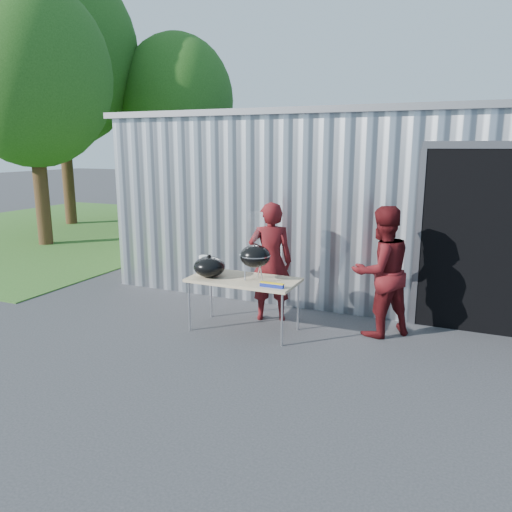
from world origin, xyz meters
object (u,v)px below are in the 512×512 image
at_px(kettle_grill, 255,249).
at_px(person_bystander, 381,272).
at_px(folding_table, 244,281).
at_px(person_cook, 270,262).

relative_size(kettle_grill, person_bystander, 0.53).
relative_size(folding_table, person_bystander, 0.85).
distance_m(folding_table, person_cook, 0.63).
bearing_deg(folding_table, person_cook, 74.67).
xyz_separation_m(kettle_grill, person_cook, (-0.01, 0.58, -0.29)).
bearing_deg(person_bystander, person_cook, -43.21).
bearing_deg(folding_table, person_bystander, 19.43).
xyz_separation_m(folding_table, kettle_grill, (0.17, 0.00, 0.46)).
relative_size(folding_table, kettle_grill, 1.61).
height_order(folding_table, person_cook, person_cook).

